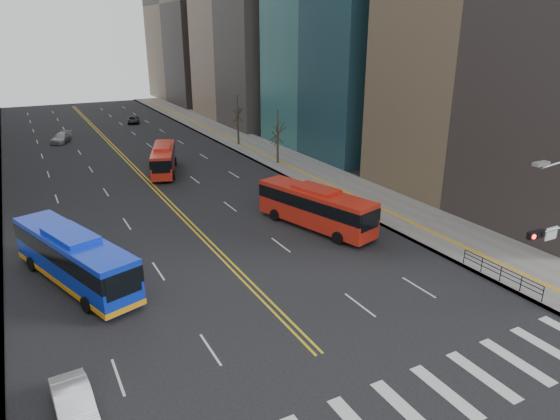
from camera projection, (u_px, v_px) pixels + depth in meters
name	position (u px, v px, depth m)	size (l,w,h in m)	color
ground	(383.00, 419.00, 20.88)	(220.00, 220.00, 0.00)	black
sidewalk_right	(270.00, 154.00, 65.99)	(7.00, 130.00, 0.15)	slate
crosswalk	(383.00, 419.00, 20.88)	(26.70, 4.00, 0.01)	silver
centerline	(120.00, 153.00, 66.61)	(0.55, 100.00, 0.01)	gold
pedestrian_railing	(501.00, 272.00, 31.90)	(0.06, 6.06, 1.02)	black
street_trees	(78.00, 155.00, 44.79)	(35.20, 47.20, 7.60)	#32281E
blue_bus	(74.00, 257.00, 31.56)	(6.36, 12.35, 3.54)	#0D2ED0
red_bus_near	(315.00, 205.00, 40.64)	(5.45, 11.25, 3.48)	red
red_bus_far	(163.00, 158.00, 56.77)	(5.34, 10.11, 3.17)	red
car_white	(75.00, 406.00, 20.62)	(1.47, 4.21, 1.39)	white
car_dark_mid	(273.00, 187.00, 49.71)	(1.53, 3.80, 1.29)	black
car_silver	(62.00, 138.00, 72.83)	(1.93, 4.74, 1.38)	#A1A1A6
car_dark_far	(134.00, 120.00, 88.12)	(1.93, 4.19, 1.17)	black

